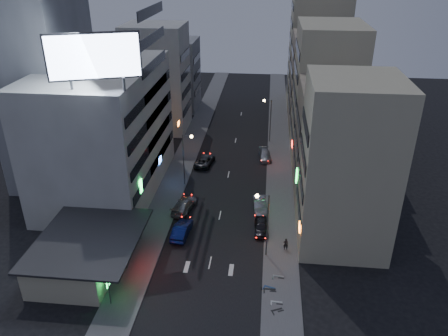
# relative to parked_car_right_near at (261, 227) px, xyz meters

# --- Properties ---
(ground) EXTENTS (180.00, 180.00, 0.00)m
(ground) POSITION_rel_parked_car_right_near_xyz_m (-5.60, -10.77, -0.73)
(ground) COLOR black
(ground) RESTS_ON ground
(sidewalk_left) EXTENTS (4.00, 120.00, 0.12)m
(sidewalk_left) POSITION_rel_parked_car_right_near_xyz_m (-13.60, 19.23, -0.67)
(sidewalk_left) COLOR #4C4C4F
(sidewalk_left) RESTS_ON ground
(sidewalk_right) EXTENTS (4.00, 120.00, 0.12)m
(sidewalk_right) POSITION_rel_parked_car_right_near_xyz_m (2.40, 19.23, -0.67)
(sidewalk_right) COLOR #4C4C4F
(sidewalk_right) RESTS_ON ground
(food_court) EXTENTS (11.00, 13.00, 3.88)m
(food_court) POSITION_rel_parked_car_right_near_xyz_m (-19.50, -8.77, 1.25)
(food_court) COLOR #ADA687
(food_court) RESTS_ON ground
(white_building) EXTENTS (14.00, 24.00, 18.00)m
(white_building) POSITION_rel_parked_car_right_near_xyz_m (-22.60, 9.23, 8.27)
(white_building) COLOR beige
(white_building) RESTS_ON ground
(grey_tower) EXTENTS (10.00, 14.00, 34.00)m
(grey_tower) POSITION_rel_parked_car_right_near_xyz_m (-31.60, 12.23, 16.27)
(grey_tower) COLOR gray
(grey_tower) RESTS_ON ground
(shophouse_near) EXTENTS (10.00, 11.00, 20.00)m
(shophouse_near) POSITION_rel_parked_car_right_near_xyz_m (9.40, -0.27, 9.27)
(shophouse_near) COLOR #ADA687
(shophouse_near) RESTS_ON ground
(shophouse_mid) EXTENTS (11.00, 12.00, 16.00)m
(shophouse_mid) POSITION_rel_parked_car_right_near_xyz_m (9.90, 11.23, 7.27)
(shophouse_mid) COLOR tan
(shophouse_mid) RESTS_ON ground
(shophouse_far) EXTENTS (10.00, 14.00, 22.00)m
(shophouse_far) POSITION_rel_parked_car_right_near_xyz_m (9.40, 24.23, 10.27)
(shophouse_far) COLOR #ADA687
(shophouse_far) RESTS_ON ground
(far_left_a) EXTENTS (11.00, 10.00, 20.00)m
(far_left_a) POSITION_rel_parked_car_right_near_xyz_m (-21.10, 34.23, 9.27)
(far_left_a) COLOR beige
(far_left_a) RESTS_ON ground
(far_left_b) EXTENTS (12.00, 10.00, 15.00)m
(far_left_b) POSITION_rel_parked_car_right_near_xyz_m (-21.60, 47.23, 6.77)
(far_left_b) COLOR gray
(far_left_b) RESTS_ON ground
(far_right_a) EXTENTS (11.00, 12.00, 18.00)m
(far_right_a) POSITION_rel_parked_car_right_near_xyz_m (9.90, 39.23, 8.27)
(far_right_a) COLOR tan
(far_right_a) RESTS_ON ground
(far_right_b) EXTENTS (12.00, 12.00, 24.00)m
(far_right_b) POSITION_rel_parked_car_right_near_xyz_m (10.40, 53.23, 11.27)
(far_right_b) COLOR #ADA687
(far_right_b) RESTS_ON ground
(billboard) EXTENTS (9.52, 3.75, 6.20)m
(billboard) POSITION_rel_parked_car_right_near_xyz_m (-18.59, -0.80, 20.93)
(billboard) COLOR #595B60
(billboard) RESTS_ON white_building
(street_lamp_right_near) EXTENTS (1.60, 0.44, 8.02)m
(street_lamp_right_near) POSITION_rel_parked_car_right_near_xyz_m (0.30, -4.77, 4.63)
(street_lamp_right_near) COLOR #595B60
(street_lamp_right_near) RESTS_ON sidewalk_right
(street_lamp_left) EXTENTS (1.60, 0.44, 8.02)m
(street_lamp_left) POSITION_rel_parked_car_right_near_xyz_m (-11.50, 11.23, 4.63)
(street_lamp_left) COLOR #595B60
(street_lamp_left) RESTS_ON sidewalk_left
(street_lamp_right_far) EXTENTS (1.60, 0.44, 8.02)m
(street_lamp_right_far) POSITION_rel_parked_car_right_near_xyz_m (0.30, 29.23, 4.63)
(street_lamp_right_far) COLOR #595B60
(street_lamp_right_far) RESTS_ON sidewalk_right
(parked_car_right_near) EXTENTS (1.91, 4.36, 1.46)m
(parked_car_right_near) POSITION_rel_parked_car_right_near_xyz_m (0.00, 0.00, 0.00)
(parked_car_right_near) COLOR black
(parked_car_right_near) RESTS_ON ground
(parked_car_right_mid) EXTENTS (2.15, 4.83, 1.54)m
(parked_car_right_mid) POSITION_rel_parked_car_right_near_xyz_m (-0.37, 5.08, 0.04)
(parked_car_right_mid) COLOR gray
(parked_car_right_mid) RESTS_ON ground
(parked_car_left) EXTENTS (3.25, 5.76, 1.52)m
(parked_car_left) POSITION_rel_parked_car_right_near_xyz_m (-9.86, 18.45, 0.03)
(parked_car_left) COLOR #2B2C31
(parked_car_left) RESTS_ON ground
(parked_car_right_far) EXTENTS (2.54, 5.02, 1.40)m
(parked_car_right_far) POSITION_rel_parked_car_right_near_xyz_m (0.00, 21.60, -0.03)
(parked_car_right_far) COLOR #93979B
(parked_car_right_far) RESTS_ON ground
(road_car_blue) EXTENTS (2.12, 5.08, 1.63)m
(road_car_blue) POSITION_rel_parked_car_right_near_xyz_m (-9.78, -1.83, 0.09)
(road_car_blue) COLOR navy
(road_car_blue) RESTS_ON ground
(road_car_silver) EXTENTS (3.23, 5.87, 1.61)m
(road_car_silver) POSITION_rel_parked_car_right_near_xyz_m (-10.60, 4.03, 0.08)
(road_car_silver) COLOR gray
(road_car_silver) RESTS_ON ground
(person) EXTENTS (0.59, 0.42, 1.56)m
(person) POSITION_rel_parked_car_right_near_xyz_m (2.96, -3.55, 0.17)
(person) COLOR black
(person) RESTS_ON sidewalk_right
(scooter_black_a) EXTENTS (1.28, 1.86, 1.09)m
(scooter_black_a) POSITION_rel_parked_car_right_near_xyz_m (2.42, -13.04, -0.07)
(scooter_black_a) COLOR black
(scooter_black_a) RESTS_ON sidewalk_right
(scooter_silver_a) EXTENTS (0.67, 1.79, 1.08)m
(scooter_silver_a) POSITION_rel_parked_car_right_near_xyz_m (2.52, -12.23, -0.07)
(scooter_silver_a) COLOR #B7B9C0
(scooter_silver_a) RESTS_ON sidewalk_right
(scooter_blue) EXTENTS (1.15, 1.95, 1.13)m
(scooter_blue) POSITION_rel_parked_car_right_near_xyz_m (1.86, -10.33, -0.05)
(scooter_blue) COLOR navy
(scooter_blue) RESTS_ON sidewalk_right
(scooter_black_b) EXTENTS (0.71, 1.94, 1.17)m
(scooter_black_b) POSITION_rel_parked_car_right_near_xyz_m (1.84, -10.40, -0.02)
(scooter_black_b) COLOR black
(scooter_black_b) RESTS_ON sidewalk_right
(scooter_silver_b) EXTENTS (0.73, 1.80, 1.08)m
(scooter_silver_b) POSITION_rel_parked_car_right_near_xyz_m (2.73, -8.33, -0.07)
(scooter_silver_b) COLOR gray
(scooter_silver_b) RESTS_ON sidewalk_right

